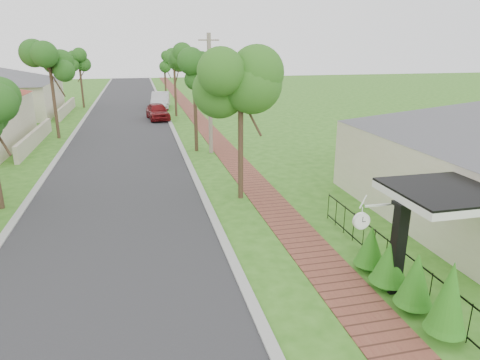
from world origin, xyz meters
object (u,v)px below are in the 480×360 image
object	(u,v)px
porch_post	(397,252)
utility_pole	(210,94)
parked_car_red	(158,111)
station_clock	(363,220)
parked_car_white	(161,100)
near_tree	(241,82)

from	to	relation	value
porch_post	utility_pole	size ratio (longest dim) A/B	0.36
parked_car_red	station_clock	xyz separation A→B (m)	(3.94, -28.99, 1.23)
porch_post	parked_car_red	world-z (taller)	porch_post
parked_car_white	utility_pole	world-z (taller)	utility_pole
station_clock	near_tree	bearing A→B (deg)	101.04
near_tree	porch_post	bearing A→B (deg)	-73.63
porch_post	parked_car_red	distance (m)	29.78
porch_post	station_clock	xyz separation A→B (m)	(-0.87, 0.40, 0.83)
parked_car_red	near_tree	bearing A→B (deg)	-89.82
utility_pole	station_clock	xyz separation A→B (m)	(1.38, -15.88, -1.59)
parked_car_white	near_tree	bearing A→B (deg)	-80.71
station_clock	porch_post	bearing A→B (deg)	-24.76
parked_car_white	near_tree	xyz separation A→B (m)	(1.80, -28.54, 4.07)
porch_post	parked_car_white	size ratio (longest dim) A/B	0.50
utility_pole	station_clock	size ratio (longest dim) A/B	6.48
near_tree	station_clock	xyz separation A→B (m)	(1.48, -7.60, -2.95)
utility_pole	station_clock	bearing A→B (deg)	-85.02
parked_car_red	station_clock	bearing A→B (deg)	-88.63
parked_car_red	utility_pole	size ratio (longest dim) A/B	0.61
parked_car_white	station_clock	world-z (taller)	station_clock
parked_car_white	utility_pole	bearing A→B (deg)	-78.96
parked_car_red	parked_car_white	xyz separation A→B (m)	(0.65, 7.15, 0.10)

